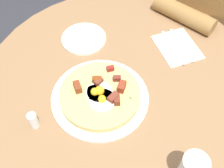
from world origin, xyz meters
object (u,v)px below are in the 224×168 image
(dining_table, at_px, (122,103))
(fork, at_px, (182,45))
(bread_plate, at_px, (84,39))
(person_seated, at_px, (202,24))
(knife, at_px, (173,47))
(salt_shaker, at_px, (33,120))
(pizza_plate, at_px, (100,98))
(breakfast_pizza, at_px, (100,94))

(dining_table, relative_size, fork, 5.45)
(bread_plate, relative_size, fork, 0.95)
(person_seated, xyz_separation_m, knife, (-0.44, 0.02, 0.21))
(person_seated, bearing_deg, salt_shaker, 164.84)
(pizza_plate, height_order, fork, pizza_plate)
(person_seated, height_order, breakfast_pizza, person_seated)
(dining_table, xyz_separation_m, fork, (0.24, -0.12, 0.17))
(fork, bearing_deg, breakfast_pizza, 108.32)
(knife, bearing_deg, salt_shaker, 104.80)
(salt_shaker, bearing_deg, breakfast_pizza, -33.64)
(bread_plate, relative_size, salt_shaker, 2.88)
(person_seated, xyz_separation_m, salt_shaker, (-0.95, 0.26, 0.24))
(dining_table, distance_m, pizza_plate, 0.21)
(person_seated, bearing_deg, fork, -179.46)
(fork, distance_m, salt_shaker, 0.60)
(dining_table, bearing_deg, pizza_plate, 169.27)
(breakfast_pizza, distance_m, bread_plate, 0.28)
(dining_table, relative_size, bread_plate, 5.75)
(pizza_plate, bearing_deg, bread_plate, 44.38)
(dining_table, distance_m, breakfast_pizza, 0.23)
(person_seated, relative_size, fork, 6.31)
(dining_table, distance_m, salt_shaker, 0.39)
(dining_table, relative_size, person_seated, 0.86)
(fork, relative_size, salt_shaker, 3.04)
(bread_plate, bearing_deg, knife, -67.93)
(fork, bearing_deg, person_seated, -49.64)
(person_seated, distance_m, fork, 0.46)
(dining_table, height_order, bread_plate, bread_plate)
(dining_table, xyz_separation_m, knife, (0.21, -0.10, 0.17))
(pizza_plate, relative_size, salt_shaker, 5.34)
(fork, bearing_deg, knife, 90.00)
(breakfast_pizza, height_order, fork, breakfast_pizza)
(person_seated, height_order, salt_shaker, person_seated)
(dining_table, bearing_deg, bread_plate, 68.95)
(salt_shaker, bearing_deg, dining_table, -25.47)
(pizza_plate, relative_size, knife, 1.76)
(pizza_plate, bearing_deg, dining_table, -10.73)
(dining_table, distance_m, bread_plate, 0.29)
(pizza_plate, distance_m, bread_plate, 0.28)
(knife, xyz_separation_m, salt_shaker, (-0.51, 0.24, 0.02))
(pizza_plate, bearing_deg, breakfast_pizza, -74.95)
(bread_plate, bearing_deg, pizza_plate, -135.62)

